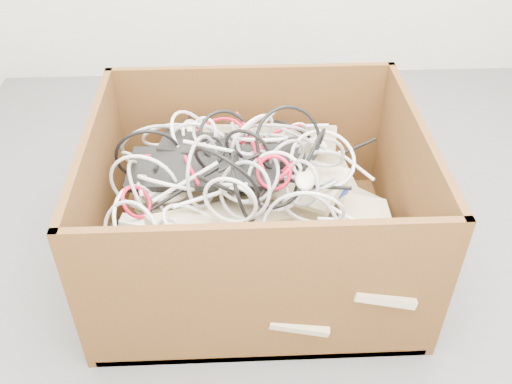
{
  "coord_description": "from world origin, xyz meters",
  "views": [
    {
      "loc": [
        -0.21,
        -1.46,
        1.53
      ],
      "look_at": [
        -0.14,
        0.05,
        0.3
      ],
      "focal_mm": 39.95,
      "sensor_mm": 36.0,
      "label": 1
    }
  ],
  "objects_px": {
    "power_strip_left": "(176,172)",
    "vga_plug": "(339,190)",
    "cardboard_box": "(252,228)",
    "power_strip_right": "(160,229)"
  },
  "relations": [
    {
      "from": "power_strip_left",
      "to": "vga_plug",
      "type": "distance_m",
      "value": 0.55
    },
    {
      "from": "cardboard_box",
      "to": "power_strip_left",
      "type": "relative_size",
      "value": 3.81
    },
    {
      "from": "power_strip_left",
      "to": "vga_plug",
      "type": "bearing_deg",
      "value": -49.53
    },
    {
      "from": "power_strip_right",
      "to": "vga_plug",
      "type": "distance_m",
      "value": 0.6
    },
    {
      "from": "power_strip_left",
      "to": "power_strip_right",
      "type": "distance_m",
      "value": 0.24
    },
    {
      "from": "cardboard_box",
      "to": "vga_plug",
      "type": "distance_m",
      "value": 0.35
    },
    {
      "from": "power_strip_left",
      "to": "power_strip_right",
      "type": "height_order",
      "value": "power_strip_left"
    },
    {
      "from": "power_strip_left",
      "to": "power_strip_right",
      "type": "bearing_deg",
      "value": -141.61
    },
    {
      "from": "power_strip_left",
      "to": "power_strip_right",
      "type": "xyz_separation_m",
      "value": [
        -0.04,
        -0.23,
        -0.05
      ]
    },
    {
      "from": "power_strip_left",
      "to": "vga_plug",
      "type": "relative_size",
      "value": 6.27
    }
  ]
}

